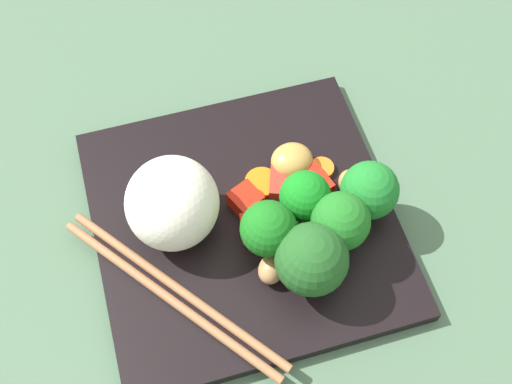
# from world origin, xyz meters

# --- Properties ---
(ground_plane) EXTENTS (1.10, 1.10, 0.02)m
(ground_plane) POSITION_xyz_m (0.00, 0.00, -0.01)
(ground_plane) COLOR #48664C
(square_plate) EXTENTS (0.28, 0.28, 0.01)m
(square_plate) POSITION_xyz_m (0.00, 0.00, 0.01)
(square_plate) COLOR black
(square_plate) RESTS_ON ground_plane
(rice_mound) EXTENTS (0.10, 0.10, 0.08)m
(rice_mound) POSITION_xyz_m (0.01, 0.06, 0.05)
(rice_mound) COLOR white
(rice_mound) RESTS_ON square_plate
(broccoli_floret_0) EXTENTS (0.06, 0.06, 0.07)m
(broccoli_floret_0) POSITION_xyz_m (-0.07, -0.03, 0.05)
(broccoli_floret_0) COLOR #5C9939
(broccoli_floret_0) RESTS_ON square_plate
(broccoli_floret_1) EXTENTS (0.05, 0.05, 0.07)m
(broccoli_floret_1) POSITION_xyz_m (-0.05, -0.07, 0.06)
(broccoli_floret_1) COLOR #83B956
(broccoli_floret_1) RESTS_ON square_plate
(broccoli_floret_2) EXTENTS (0.04, 0.04, 0.06)m
(broccoli_floret_2) POSITION_xyz_m (-0.02, -0.05, 0.05)
(broccoli_floret_2) COLOR #62B042
(broccoli_floret_2) RESTS_ON square_plate
(broccoli_floret_3) EXTENTS (0.05, 0.05, 0.07)m
(broccoli_floret_3) POSITION_xyz_m (-0.04, -0.01, 0.05)
(broccoli_floret_3) COLOR #65973A
(broccoli_floret_3) RESTS_ON square_plate
(broccoli_floret_4) EXTENTS (0.05, 0.05, 0.06)m
(broccoli_floret_4) POSITION_xyz_m (-0.03, -0.11, 0.05)
(broccoli_floret_4) COLOR #71A054
(broccoli_floret_4) RESTS_ON square_plate
(carrot_slice_0) EXTENTS (0.03, 0.03, 0.01)m
(carrot_slice_0) POSITION_xyz_m (-0.02, -0.07, 0.02)
(carrot_slice_0) COLOR orange
(carrot_slice_0) RESTS_ON square_plate
(carrot_slice_1) EXTENTS (0.03, 0.03, 0.01)m
(carrot_slice_1) POSITION_xyz_m (0.03, -0.08, 0.02)
(carrot_slice_1) COLOR orange
(carrot_slice_1) RESTS_ON square_plate
(carrot_slice_2) EXTENTS (0.04, 0.04, 0.00)m
(carrot_slice_2) POSITION_xyz_m (0.03, -0.03, 0.02)
(carrot_slice_2) COLOR orange
(carrot_slice_2) RESTS_ON square_plate
(carrot_slice_3) EXTENTS (0.04, 0.04, 0.00)m
(carrot_slice_3) POSITION_xyz_m (-0.07, -0.05, 0.02)
(carrot_slice_3) COLOR orange
(carrot_slice_3) RESTS_ON square_plate
(pepper_chunk_0) EXTENTS (0.04, 0.04, 0.02)m
(pepper_chunk_0) POSITION_xyz_m (0.01, -0.07, 0.02)
(pepper_chunk_0) COLOR red
(pepper_chunk_0) RESTS_ON square_plate
(pepper_chunk_1) EXTENTS (0.04, 0.04, 0.02)m
(pepper_chunk_1) POSITION_xyz_m (0.02, -0.05, 0.02)
(pepper_chunk_1) COLOR red
(pepper_chunk_1) RESTS_ON square_plate
(pepper_chunk_2) EXTENTS (0.02, 0.02, 0.02)m
(pepper_chunk_2) POSITION_xyz_m (-0.02, -0.00, 0.02)
(pepper_chunk_2) COLOR red
(pepper_chunk_2) RESTS_ON square_plate
(pepper_chunk_3) EXTENTS (0.03, 0.03, 0.02)m
(pepper_chunk_3) POSITION_xyz_m (0.01, -0.01, 0.02)
(pepper_chunk_3) COLOR red
(pepper_chunk_3) RESTS_ON square_plate
(chicken_piece_0) EXTENTS (0.04, 0.04, 0.03)m
(chicken_piece_0) POSITION_xyz_m (0.04, -0.06, 0.03)
(chicken_piece_0) COLOR #C08F44
(chicken_piece_0) RESTS_ON square_plate
(chicken_piece_1) EXTENTS (0.03, 0.03, 0.02)m
(chicken_piece_1) POSITION_xyz_m (-0.00, -0.10, 0.02)
(chicken_piece_1) COLOR #B58149
(chicken_piece_1) RESTS_ON square_plate
(chicken_piece_2) EXTENTS (0.03, 0.03, 0.02)m
(chicken_piece_2) POSITION_xyz_m (-0.01, -0.03, 0.02)
(chicken_piece_2) COLOR tan
(chicken_piece_2) RESTS_ON square_plate
(chicken_piece_3) EXTENTS (0.04, 0.04, 0.02)m
(chicken_piece_3) POSITION_xyz_m (-0.06, -0.01, 0.02)
(chicken_piece_3) COLOR tan
(chicken_piece_3) RESTS_ON square_plate
(chopstick_pair) EXTENTS (0.20, 0.15, 0.01)m
(chopstick_pair) POSITION_xyz_m (-0.05, 0.08, 0.02)
(chopstick_pair) COLOR #A56A44
(chopstick_pair) RESTS_ON square_plate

